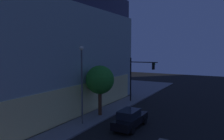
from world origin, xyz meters
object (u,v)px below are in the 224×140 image
at_px(street_lamp_sidewalk, 82,75).
at_px(sidewalk_tree, 100,80).
at_px(traffic_light_far_corner, 139,73).
at_px(car_black, 130,119).

height_order(street_lamp_sidewalk, sidewalk_tree, street_lamp_sidewalk).
xyz_separation_m(traffic_light_far_corner, sidewalk_tree, (-7.93, 1.32, -0.10)).
xyz_separation_m(street_lamp_sidewalk, car_black, (1.50, -4.42, -4.03)).
distance_m(street_lamp_sidewalk, sidewalk_tree, 3.38).
relative_size(traffic_light_far_corner, sidewalk_tree, 1.11).
bearing_deg(street_lamp_sidewalk, car_black, -71.26).
height_order(traffic_light_far_corner, street_lamp_sidewalk, street_lamp_sidewalk).
xyz_separation_m(traffic_light_far_corner, car_black, (-9.70, -3.12, -3.24)).
bearing_deg(sidewalk_tree, car_black, -111.70).
bearing_deg(street_lamp_sidewalk, traffic_light_far_corner, -6.59).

